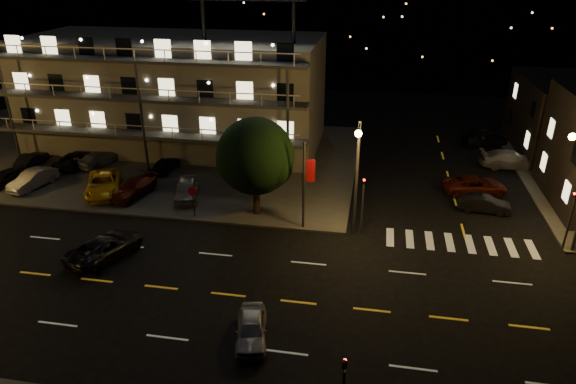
% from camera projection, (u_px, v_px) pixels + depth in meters
% --- Properties ---
extents(ground, '(140.00, 140.00, 0.00)m').
position_uv_depth(ground, '(194.00, 291.00, 29.17)').
color(ground, black).
rests_on(ground, ground).
extents(curb_nw, '(44.00, 24.00, 0.15)m').
position_uv_depth(curb_nw, '(126.00, 154.00, 49.25)').
color(curb_nw, '#3A3A38').
rests_on(curb_nw, ground).
extents(motel, '(28.00, 13.80, 18.10)m').
position_uv_depth(motel, '(176.00, 92.00, 49.88)').
color(motel, gray).
rests_on(motel, ground).
extents(streetlight_nc, '(0.44, 1.92, 8.00)m').
position_uv_depth(streetlight_nc, '(357.00, 168.00, 32.85)').
color(streetlight_nc, '#2D2D30').
rests_on(streetlight_nc, ground).
extents(signal_nw, '(0.20, 0.27, 4.60)m').
position_uv_depth(signal_nw, '(363.00, 199.00, 34.27)').
color(signal_nw, '#2D2D30').
rests_on(signal_nw, ground).
extents(signal_ne, '(0.27, 0.20, 4.60)m').
position_uv_depth(signal_ne, '(571.00, 215.00, 32.21)').
color(signal_ne, '#2D2D30').
rests_on(signal_ne, ground).
extents(banner_north, '(0.83, 0.16, 6.40)m').
position_uv_depth(banner_north, '(305.00, 184.00, 34.44)').
color(banner_north, '#2D2D30').
rests_on(banner_north, ground).
extents(stop_sign, '(0.91, 0.11, 2.61)m').
position_uv_depth(stop_sign, '(193.00, 197.00, 36.60)').
color(stop_sign, '#2D2D30').
rests_on(stop_sign, ground).
extents(tree, '(5.72, 5.51, 7.21)m').
position_uv_depth(tree, '(255.00, 158.00, 35.97)').
color(tree, black).
rests_on(tree, curb_nw).
extents(lot_car_0, '(2.65, 3.98, 1.26)m').
position_uv_depth(lot_car_0, '(6.00, 178.00, 42.15)').
color(lot_car_0, black).
rests_on(lot_car_0, curb_nw).
extents(lot_car_1, '(2.39, 4.46, 1.40)m').
position_uv_depth(lot_car_1, '(33.00, 179.00, 41.66)').
color(lot_car_1, gray).
rests_on(lot_car_1, curb_nw).
extents(lot_car_2, '(4.54, 6.06, 1.53)m').
position_uv_depth(lot_car_2, '(104.00, 184.00, 40.65)').
color(lot_car_2, gold).
rests_on(lot_car_2, curb_nw).
extents(lot_car_3, '(2.77, 4.84, 1.32)m').
position_uv_depth(lot_car_3, '(133.00, 188.00, 40.16)').
color(lot_car_3, '#4F160B').
rests_on(lot_car_3, curb_nw).
extents(lot_car_4, '(2.80, 4.63, 1.47)m').
position_uv_depth(lot_car_4, '(186.00, 189.00, 39.79)').
color(lot_car_4, gray).
rests_on(lot_car_4, curb_nw).
extents(lot_car_5, '(1.55, 3.80, 1.22)m').
position_uv_depth(lot_car_5, '(31.00, 160.00, 45.90)').
color(lot_car_5, black).
rests_on(lot_car_5, curb_nw).
extents(lot_car_6, '(2.27, 4.62, 1.26)m').
position_uv_depth(lot_car_6, '(76.00, 159.00, 45.96)').
color(lot_car_6, black).
rests_on(lot_car_6, curb_nw).
extents(lot_car_7, '(2.89, 4.57, 1.23)m').
position_uv_depth(lot_car_7, '(99.00, 158.00, 46.21)').
color(lot_car_7, gray).
rests_on(lot_car_7, curb_nw).
extents(lot_car_8, '(1.70, 3.73, 1.24)m').
position_uv_depth(lot_car_8, '(165.00, 165.00, 44.74)').
color(lot_car_8, black).
rests_on(lot_car_8, curb_nw).
extents(lot_car_9, '(2.22, 4.22, 1.32)m').
position_uv_depth(lot_car_9, '(253.00, 168.00, 44.00)').
color(lot_car_9, '#4F160B').
rests_on(lot_car_9, curb_nw).
extents(side_car_0, '(3.88, 1.68, 1.24)m').
position_uv_depth(side_car_0, '(484.00, 204.00, 38.03)').
color(side_car_0, black).
rests_on(side_car_0, ground).
extents(side_car_1, '(5.33, 3.20, 1.39)m').
position_uv_depth(side_car_1, '(475.00, 185.00, 40.96)').
color(side_car_1, '#4F160B').
rests_on(side_car_1, ground).
extents(side_car_2, '(5.38, 2.47, 1.53)m').
position_uv_depth(side_car_2, '(510.00, 159.00, 45.98)').
color(side_car_2, gray).
rests_on(side_car_2, ground).
extents(side_car_3, '(4.88, 3.26, 1.54)m').
position_uv_depth(side_car_3, '(485.00, 138.00, 51.42)').
color(side_car_3, black).
rests_on(side_car_3, ground).
extents(road_car_east, '(2.21, 3.94, 1.27)m').
position_uv_depth(road_car_east, '(251.00, 329.00, 25.27)').
color(road_car_east, gray).
rests_on(road_car_east, ground).
extents(road_car_west, '(4.06, 5.66, 1.43)m').
position_uv_depth(road_car_west, '(105.00, 247.00, 32.16)').
color(road_car_west, black).
rests_on(road_car_west, ground).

